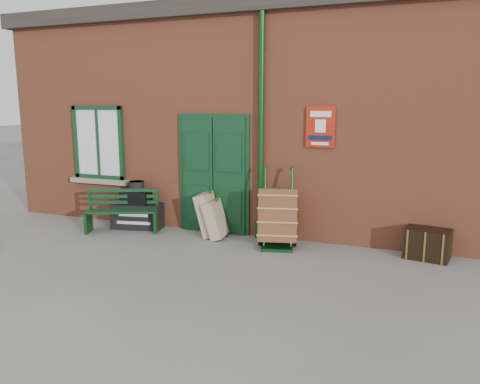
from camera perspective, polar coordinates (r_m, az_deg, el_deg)
The scene contains 10 objects.
ground at distance 7.70m, azimuth -5.58°, elevation -7.83°, with size 80.00×80.00×0.00m, color gray.
station_building at distance 10.54m, azimuth 2.81°, elevation 9.19°, with size 10.30×4.30×4.36m.
bench at distance 9.33m, azimuth -14.11°, elevation -2.10°, with size 1.42×0.91×0.84m.
houdini_trunk at distance 9.58m, azimuth -12.25°, elevation -2.79°, with size 0.98×0.54×0.49m, color black.
strongbox at distance 9.53m, azimuth -12.59°, elevation -0.60°, with size 0.54×0.39×0.25m, color black.
hatbox at distance 9.47m, azimuth -12.49°, elevation 0.69°, with size 0.29×0.29×0.20m, color black.
suitcase_back at distance 8.76m, azimuth -3.82°, elevation -2.69°, with size 0.23×0.57×0.80m, color tan.
suitcase_front at distance 8.61m, azimuth -3.00°, elevation -3.31°, with size 0.20×0.51×0.68m, color tan.
porter_trolley at distance 8.07m, azimuth 4.62°, elevation -3.07°, with size 0.81×0.85×1.35m.
dark_trunk at distance 8.07m, azimuth 21.87°, elevation -5.88°, with size 0.68×0.44×0.49m, color black.
Camera 1 is at (3.30, -6.51, 2.45)m, focal length 35.00 mm.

